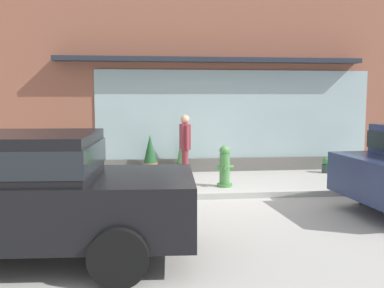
# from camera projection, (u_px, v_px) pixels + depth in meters

# --- Properties ---
(ground_plane) EXTENTS (60.00, 60.00, 0.00)m
(ground_plane) POSITION_uv_depth(u_px,v_px,m) (232.00, 195.00, 9.02)
(ground_plane) COLOR #B2AFA8
(curb_strip) EXTENTS (14.00, 0.24, 0.12)m
(curb_strip) POSITION_uv_depth(u_px,v_px,m) (235.00, 195.00, 8.82)
(curb_strip) COLOR #B2B2AD
(curb_strip) RESTS_ON ground_plane
(storefront) EXTENTS (14.00, 0.81, 4.74)m
(storefront) POSITION_uv_depth(u_px,v_px,m) (210.00, 86.00, 11.92)
(storefront) COLOR #935642
(storefront) RESTS_ON ground_plane
(fire_hydrant) EXTENTS (0.41, 0.38, 0.94)m
(fire_hydrant) POSITION_uv_depth(u_px,v_px,m) (225.00, 166.00, 9.87)
(fire_hydrant) COLOR #4C8C47
(fire_hydrant) RESTS_ON ground_plane
(pedestrian_with_handbag) EXTENTS (0.24, 0.69, 1.60)m
(pedestrian_with_handbag) POSITION_uv_depth(u_px,v_px,m) (185.00, 143.00, 10.34)
(pedestrian_with_handbag) COLOR #8E333D
(pedestrian_with_handbag) RESTS_ON ground_plane
(parked_car_black) EXTENTS (4.53, 2.14, 1.59)m
(parked_car_black) POSITION_uv_depth(u_px,v_px,m) (7.00, 189.00, 5.38)
(parked_car_black) COLOR black
(parked_car_black) RESTS_ON ground_plane
(potted_plant_by_entrance) EXTENTS (0.26, 0.26, 0.43)m
(potted_plant_by_entrance) POSITION_uv_depth(u_px,v_px,m) (327.00, 165.00, 11.69)
(potted_plant_by_entrance) COLOR #33473D
(potted_plant_by_entrance) RESTS_ON ground_plane
(potted_plant_doorstep) EXTENTS (0.33, 0.33, 1.28)m
(potted_plant_doorstep) POSITION_uv_depth(u_px,v_px,m) (183.00, 151.00, 11.48)
(potted_plant_doorstep) COLOR #4C4C51
(potted_plant_doorstep) RESTS_ON ground_plane
(potted_plant_low_front) EXTENTS (0.63, 0.63, 0.89)m
(potted_plant_low_front) POSITION_uv_depth(u_px,v_px,m) (73.00, 159.00, 10.89)
(potted_plant_low_front) COLOR #9E6042
(potted_plant_low_front) RESTS_ON ground_plane
(potted_plant_trailing_edge) EXTENTS (0.38, 0.38, 1.04)m
(potted_plant_trailing_edge) POSITION_uv_depth(u_px,v_px,m) (150.00, 156.00, 11.38)
(potted_plant_trailing_edge) COLOR #9E6042
(potted_plant_trailing_edge) RESTS_ON ground_plane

